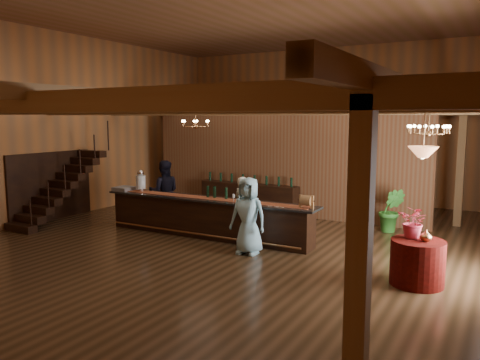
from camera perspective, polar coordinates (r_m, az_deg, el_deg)
The scene contains 28 objects.
floor at distance 11.50m, azimuth -0.43°, elevation -7.49°, with size 14.00×14.00×0.00m, color #472E1B.
ceiling at distance 11.38m, azimuth -0.46°, elevation 20.33°, with size 14.00×14.00×0.00m, color #8D5B3E.
wall_back at distance 17.50m, azimuth 11.29°, elevation 6.67°, with size 12.00×0.10×5.50m, color #AB632F.
wall_left at distance 15.05m, azimuth -20.69°, elevation 6.20°, with size 0.10×14.00×5.50m, color #AB632F.
beam_grid at distance 11.54m, azimuth 0.84°, elevation 8.83°, with size 11.90×13.90×0.39m.
support_posts at distance 10.76m, azimuth -1.78°, elevation 0.16°, with size 9.20×10.20×3.20m.
partition_wall at distance 14.51m, azimuth 4.85°, elevation 1.87°, with size 9.00×0.18×3.10m, color brown.
staircase at distance 14.29m, azimuth -21.24°, elevation -0.93°, with size 1.00×2.80×2.00m.
backroom_boxes at distance 16.38m, azimuth 8.44°, elevation -1.12°, with size 4.10×0.60×1.10m.
tasting_bar at distance 11.89m, azimuth -4.10°, elevation -4.52°, with size 5.91×0.85×0.99m.
beverage_dispenser at distance 13.10m, azimuth -12.01°, elevation -0.12°, with size 0.26×0.26×0.60m.
glass_rack_tray at distance 13.41m, azimuth -13.93°, elevation -1.03°, with size 0.50×0.50×0.10m, color gray.
raffle_drum at distance 10.52m, azimuth 8.10°, elevation -2.52°, with size 0.34×0.24×0.30m.
bar_bottle_0 at distance 11.89m, azimuth -3.94°, elevation -1.42°, with size 0.07×0.07×0.30m, color black.
bar_bottle_1 at distance 11.78m, azimuth -3.13°, elevation -1.49°, with size 0.07×0.07×0.30m, color black.
bar_bottle_2 at distance 11.78m, azimuth -3.11°, elevation -1.50°, with size 0.07×0.07×0.30m, color black.
bar_bottle_3 at distance 11.60m, azimuth -1.70°, elevation -1.63°, with size 0.07×0.07×0.30m, color black.
backbar_shelf at distance 14.81m, azimuth 1.07°, elevation -2.21°, with size 3.32×0.52×0.93m, color black.
round_table at distance 9.11m, azimuth 20.81°, elevation -9.38°, with size 0.95×0.95×0.82m, color #4E0704.
chandelier_left at distance 13.00m, azimuth -5.44°, elevation 6.91°, with size 0.80×0.80×0.51m.
chandelier_right at distance 10.11m, azimuth 22.00°, elevation 5.77°, with size 0.80×0.80×0.59m.
pendant_lamp at distance 8.76m, azimuth 21.42°, elevation 3.20°, with size 0.52×0.52×0.90m.
bartender at distance 12.04m, azimuth 0.36°, elevation -3.13°, with size 0.55×0.36×1.50m, color white.
staff_second at distance 13.49m, azimuth -9.23°, elevation -1.43°, with size 0.87×0.68×1.80m, color black.
guest at distance 10.31m, azimuth 1.01°, elevation -4.37°, with size 0.83×0.54×1.71m, color #99D2E2.
floor_plant at distance 12.90m, azimuth 17.97°, elevation -3.52°, with size 0.64×0.52×1.17m, color #317925.
table_flowers at distance 9.06m, azimuth 20.46°, elevation -4.81°, with size 0.54×0.47×0.60m, color #B82E3E.
table_vase at distance 8.94m, azimuth 21.75°, elevation -5.93°, with size 0.17×0.17×0.33m, color #AC7648.
Camera 1 is at (5.61, -9.58, 3.00)m, focal length 35.00 mm.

